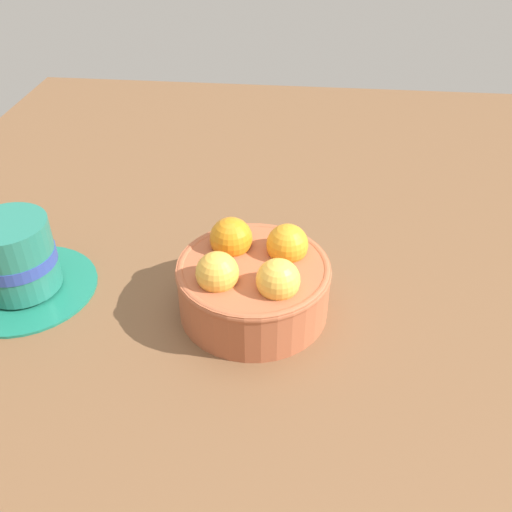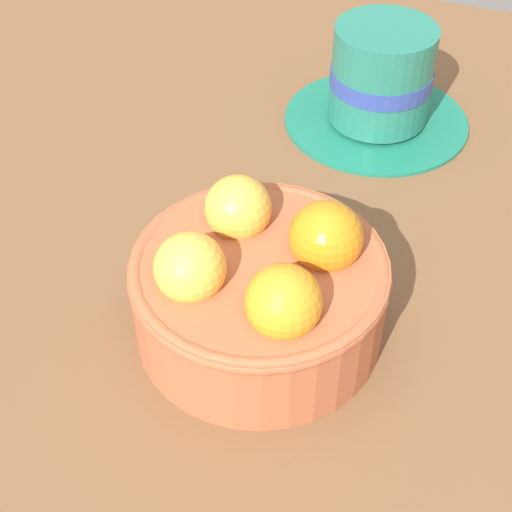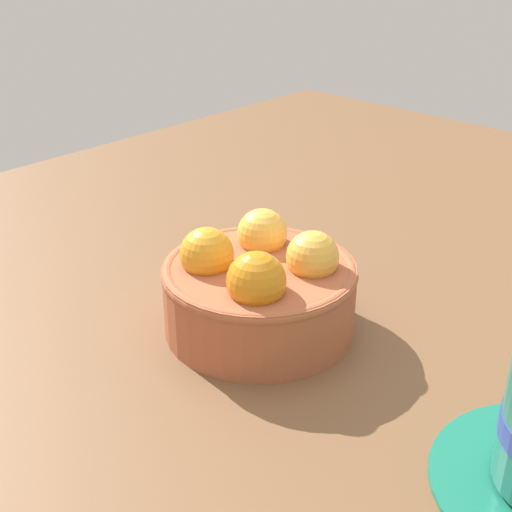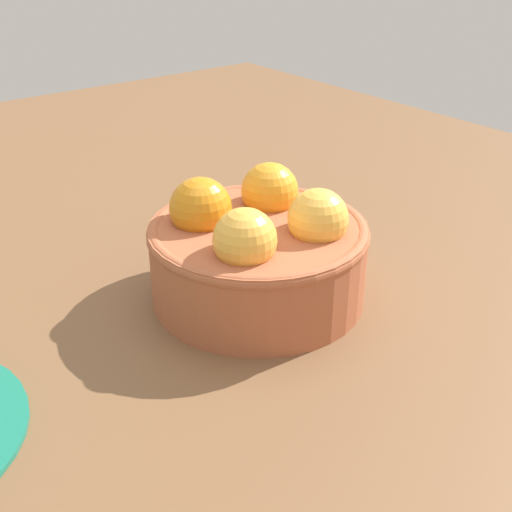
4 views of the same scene
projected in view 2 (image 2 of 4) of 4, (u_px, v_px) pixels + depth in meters
ground_plane at (259, 352)px, 49.94cm from camera, size 130.19×97.37×4.73cm
terracotta_bowl at (260, 287)px, 45.75cm from camera, size 15.20×15.20×8.65cm
coffee_cup at (380, 83)px, 62.14cm from camera, size 15.14×15.14×8.41cm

